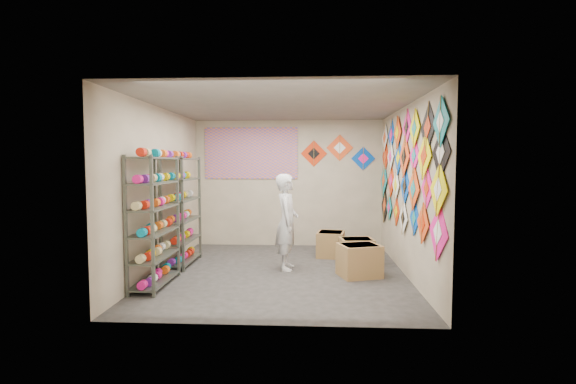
# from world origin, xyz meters

# --- Properties ---
(ground) EXTENTS (4.50, 4.50, 0.00)m
(ground) POSITION_xyz_m (0.00, 0.00, 0.00)
(ground) COLOR #2A2825
(room_walls) EXTENTS (4.50, 4.50, 4.50)m
(room_walls) POSITION_xyz_m (0.00, 0.00, 1.64)
(room_walls) COLOR #B7A78C
(room_walls) RESTS_ON ground
(shelf_rack_front) EXTENTS (0.40, 1.10, 1.90)m
(shelf_rack_front) POSITION_xyz_m (-1.78, -0.85, 0.95)
(shelf_rack_front) COLOR #4C5147
(shelf_rack_front) RESTS_ON ground
(shelf_rack_back) EXTENTS (0.40, 1.10, 1.90)m
(shelf_rack_back) POSITION_xyz_m (-1.78, 0.45, 0.95)
(shelf_rack_back) COLOR #4C5147
(shelf_rack_back) RESTS_ON ground
(string_spools) EXTENTS (0.12, 2.36, 0.12)m
(string_spools) POSITION_xyz_m (-1.78, -0.20, 1.05)
(string_spools) COLOR #ED1582
(string_spools) RESTS_ON ground
(kite_wall_display) EXTENTS (0.06, 4.31, 2.07)m
(kite_wall_display) POSITION_xyz_m (1.98, -0.01, 1.66)
(kite_wall_display) COLOR #FF1893
(kite_wall_display) RESTS_ON room_walls
(back_wall_kites) EXTENTS (1.59, 0.02, 0.77)m
(back_wall_kites) POSITION_xyz_m (1.05, 2.24, 2.00)
(back_wall_kites) COLOR red
(back_wall_kites) RESTS_ON room_walls
(poster) EXTENTS (2.00, 0.01, 1.10)m
(poster) POSITION_xyz_m (-0.80, 2.23, 2.00)
(poster) COLOR #664EAA
(poster) RESTS_ON room_walls
(shopkeeper) EXTENTS (0.59, 0.39, 1.61)m
(shopkeeper) POSITION_xyz_m (0.09, 0.20, 0.80)
(shopkeeper) COLOR silver
(shopkeeper) RESTS_ON ground
(carton_a) EXTENTS (0.73, 0.67, 0.51)m
(carton_a) POSITION_xyz_m (1.25, -0.18, 0.25)
(carton_a) COLOR olive
(carton_a) RESTS_ON ground
(carton_b) EXTENTS (0.61, 0.52, 0.46)m
(carton_b) POSITION_xyz_m (1.30, 0.58, 0.23)
(carton_b) COLOR olive
(carton_b) RESTS_ON ground
(carton_c) EXTENTS (0.58, 0.62, 0.48)m
(carton_c) POSITION_xyz_m (0.87, 1.20, 0.24)
(carton_c) COLOR olive
(carton_c) RESTS_ON ground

